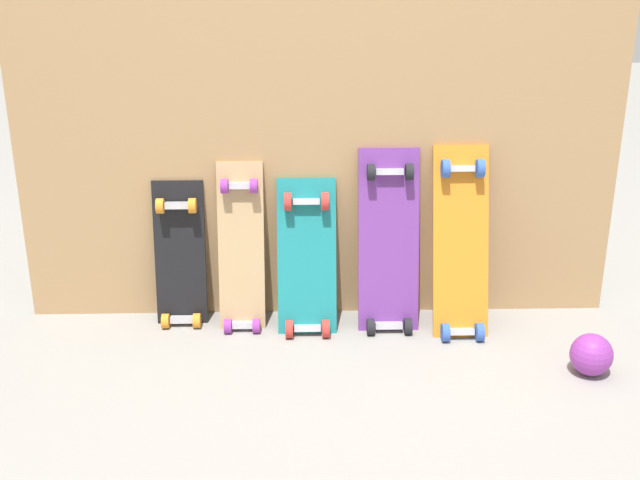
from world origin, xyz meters
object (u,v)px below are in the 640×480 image
(skateboard_purple, at_px, (389,249))
(rubber_ball, at_px, (591,355))
(skateboard_orange, at_px, (461,250))
(skateboard_teal, at_px, (307,265))
(skateboard_black, at_px, (180,262))
(skateboard_natural, at_px, (241,255))

(skateboard_purple, height_order, rubber_ball, skateboard_purple)
(skateboard_purple, xyz_separation_m, skateboard_orange, (0.27, -0.04, 0.01))
(skateboard_teal, relative_size, rubber_ball, 4.26)
(skateboard_teal, bearing_deg, skateboard_black, 173.81)
(skateboard_black, distance_m, rubber_ball, 1.58)
(skateboard_teal, bearing_deg, skateboard_natural, 173.80)
(skateboard_teal, xyz_separation_m, skateboard_orange, (0.59, -0.02, 0.06))
(skateboard_purple, bearing_deg, skateboard_teal, -177.56)
(skateboard_natural, distance_m, rubber_ball, 1.35)
(skateboard_natural, xyz_separation_m, rubber_ball, (1.26, -0.43, -0.21))
(skateboard_natural, bearing_deg, skateboard_purple, -1.41)
(skateboard_black, bearing_deg, rubber_ball, -17.09)
(skateboard_black, bearing_deg, skateboard_orange, -3.97)
(skateboard_black, height_order, skateboard_teal, skateboard_teal)
(skateboard_black, relative_size, rubber_ball, 4.21)
(skateboard_teal, relative_size, skateboard_purple, 0.84)
(skateboard_black, bearing_deg, skateboard_natural, -6.18)
(skateboard_natural, distance_m, skateboard_orange, 0.85)
(skateboard_purple, bearing_deg, skateboard_natural, 178.59)
(rubber_ball, bearing_deg, skateboard_orange, 136.68)
(skateboard_black, distance_m, skateboard_natural, 0.25)
(skateboard_black, height_order, skateboard_orange, skateboard_orange)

